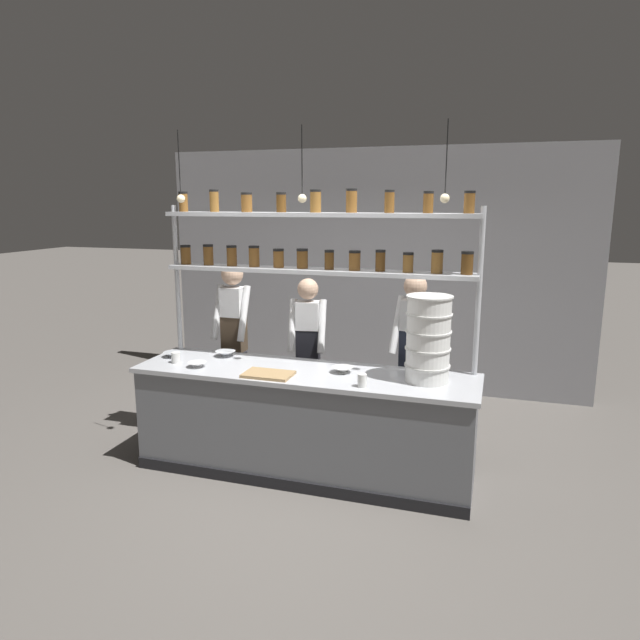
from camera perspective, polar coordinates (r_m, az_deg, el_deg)
The scene contains 16 objects.
ground_plane at distance 5.18m, azimuth -1.56°, elevation -14.89°, with size 40.00×40.00×0.00m, color #5B5651.
back_wall at distance 7.16m, azimuth 5.12°, elevation 4.96°, with size 5.32×0.12×2.96m, color #939399.
prep_counter at distance 4.99m, azimuth -1.60°, elevation -10.18°, with size 2.92×0.76×0.92m.
spice_shelf_unit at distance 4.96m, azimuth -0.47°, elevation 7.05°, with size 2.81×0.28×2.43m.
chef_left at distance 5.84m, azimuth -8.61°, elevation -1.45°, with size 0.36×0.30×1.73m.
chef_center at distance 5.59m, azimuth -1.20°, elevation -2.83°, with size 0.39×0.31×1.60m.
chef_right at distance 5.37m, azimuth 9.28°, elevation -3.01°, with size 0.41×0.34×1.68m.
container_stack at distance 4.56m, azimuth 10.77°, elevation -1.87°, with size 0.36×0.36×0.69m.
cutting_board at distance 4.73m, azimuth -5.20°, elevation -5.43°, with size 0.40×0.26×0.02m.
prep_bowl_near_left at distance 5.35m, azimuth -9.43°, elevation -3.35°, with size 0.19×0.19×0.05m.
prep_bowl_center_front at distance 5.06m, azimuth -12.17°, elevation -4.39°, with size 0.16×0.16×0.04m.
prep_bowl_center_back at distance 4.79m, azimuth 2.27°, elevation -5.00°, with size 0.18×0.18×0.05m.
prep_bowl_near_right at distance 5.43m, azimuth -14.52°, elevation -3.36°, with size 0.17×0.17×0.05m.
serving_cup_front at distance 5.22m, azimuth -14.22°, elevation -3.66°, with size 0.08×0.08×0.10m.
serving_cup_by_board at distance 4.43m, azimuth 4.24°, elevation -6.05°, with size 0.07×0.07×0.10m.
pendant_light_row at distance 4.63m, azimuth -1.72°, elevation 12.38°, with size 2.28×0.07×0.60m.
Camera 1 is at (1.52, -4.37, 2.33)m, focal length 32.00 mm.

